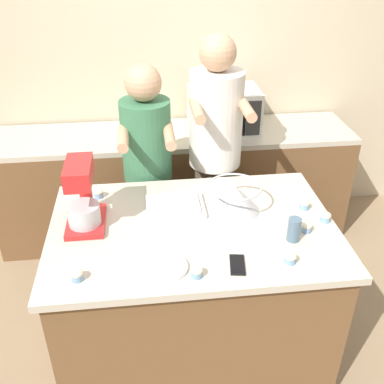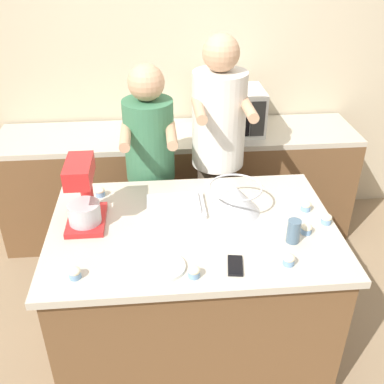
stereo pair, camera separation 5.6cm
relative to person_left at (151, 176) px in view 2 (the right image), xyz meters
name	(u,v)px [view 2 (the right image)]	position (x,y,z in m)	size (l,w,h in m)	color
ground_plane	(193,343)	(0.22, -0.70, -0.85)	(16.00, 16.00, 0.00)	#937A5B
back_wall	(174,64)	(0.22, 0.93, 0.50)	(10.00, 0.06, 2.70)	beige
island_counter	(193,289)	(0.22, -0.70, -0.39)	(1.53, 1.02, 0.92)	brown
back_counter	(179,183)	(0.22, 0.58, -0.40)	(2.80, 0.60, 0.91)	brown
person_left	(151,176)	(0.00, 0.00, 0.00)	(0.34, 0.50, 1.60)	#232328
person_right	(218,162)	(0.45, 0.00, 0.08)	(0.35, 0.51, 1.77)	brown
stand_mixer	(83,197)	(-0.35, -0.62, 0.23)	(0.20, 0.30, 0.37)	red
mixing_bowl	(235,198)	(0.46, -0.57, 0.15)	(0.30, 0.30, 0.16)	#BCBCC1
baking_tray	(176,205)	(0.14, -0.52, 0.09)	(0.33, 0.25, 0.04)	#BCBCC1
microwave_oven	(228,111)	(0.61, 0.57, 0.23)	(0.53, 0.38, 0.33)	silver
cell_phone	(235,265)	(0.39, -1.04, 0.07)	(0.09, 0.15, 0.01)	black
drinking_glass	(294,231)	(0.71, -0.88, 0.13)	(0.07, 0.07, 0.13)	slate
small_plate	(164,267)	(0.05, -1.03, 0.08)	(0.20, 0.20, 0.02)	white
cupcake_0	(326,219)	(0.94, -0.74, 0.10)	(0.06, 0.06, 0.06)	#759EC6
cupcake_1	(306,229)	(0.80, -0.81, 0.10)	(0.06, 0.06, 0.06)	#759EC6
cupcake_2	(194,272)	(0.19, -1.10, 0.10)	(0.06, 0.06, 0.06)	#759EC6
cupcake_3	(75,273)	(-0.35, -1.06, 0.10)	(0.06, 0.06, 0.06)	#759EC6
cupcake_4	(100,192)	(-0.30, -0.34, 0.10)	(0.06, 0.06, 0.06)	#759EC6
cupcake_5	(306,206)	(0.87, -0.60, 0.10)	(0.06, 0.06, 0.06)	#759EC6
cupcake_6	(289,260)	(0.64, -1.05, 0.10)	(0.06, 0.06, 0.06)	#759EC6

